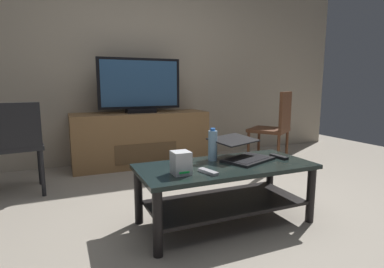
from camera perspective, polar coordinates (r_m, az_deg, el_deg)
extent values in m
plane|color=#9E9384|center=(2.34, 4.07, -16.27)|extent=(7.68, 7.68, 0.00)
cube|color=#B2A38C|center=(4.20, -9.99, 14.48)|extent=(6.40, 0.12, 2.80)
cube|color=black|center=(2.21, 6.31, -6.06)|extent=(1.27, 0.57, 0.03)
cube|color=black|center=(2.30, 6.19, -12.62)|extent=(1.11, 0.51, 0.02)
cylinder|color=black|center=(1.86, -6.46, -16.33)|extent=(0.06, 0.06, 0.41)
cylinder|color=black|center=(2.44, 21.37, -10.62)|extent=(0.06, 0.06, 0.41)
cylinder|color=black|center=(2.29, -10.01, -11.42)|extent=(0.06, 0.06, 0.41)
cylinder|color=black|center=(2.78, 14.40, -7.83)|extent=(0.06, 0.06, 0.41)
cube|color=olive|center=(3.91, -9.54, -0.85)|extent=(1.67, 0.52, 0.66)
cube|color=brown|center=(3.68, -8.50, -3.54)|extent=(0.75, 0.01, 0.23)
cube|color=black|center=(3.84, -9.61, 4.34)|extent=(0.36, 0.20, 0.05)
cube|color=black|center=(3.83, -9.75, 9.30)|extent=(1.02, 0.04, 0.61)
cube|color=#2D517A|center=(3.81, -9.66, 9.30)|extent=(0.95, 0.01, 0.55)
cube|color=#59331E|center=(3.98, 14.16, 0.73)|extent=(0.61, 0.61, 0.04)
cube|color=#59331E|center=(3.90, 17.10, 4.03)|extent=(0.36, 0.27, 0.49)
cylinder|color=#59331E|center=(4.26, 12.39, -1.79)|extent=(0.04, 0.04, 0.42)
cylinder|color=#59331E|center=(3.91, 10.51, -2.71)|extent=(0.04, 0.04, 0.42)
cylinder|color=#59331E|center=(4.15, 17.34, -2.28)|extent=(0.04, 0.04, 0.42)
cylinder|color=#59331E|center=(3.79, 15.87, -3.28)|extent=(0.04, 0.04, 0.42)
cube|color=black|center=(3.22, -30.11, -2.03)|extent=(0.49, 0.49, 0.04)
cube|color=black|center=(2.99, -30.42, 1.16)|extent=(0.42, 0.08, 0.41)
cylinder|color=black|center=(3.46, -26.64, -5.03)|extent=(0.04, 0.04, 0.43)
cylinder|color=black|center=(3.09, -26.22, -6.62)|extent=(0.04, 0.04, 0.43)
cube|color=black|center=(2.34, 10.45, -4.71)|extent=(0.44, 0.37, 0.02)
cube|color=black|center=(2.34, 10.46, -4.47)|extent=(0.37, 0.30, 0.00)
cube|color=black|center=(2.39, 7.80, -1.06)|extent=(0.44, 0.37, 0.04)
cube|color=teal|center=(2.39, 7.87, -1.09)|extent=(0.39, 0.33, 0.03)
cube|color=silver|center=(1.95, -2.10, -5.42)|extent=(0.11, 0.12, 0.15)
cube|color=#19D84C|center=(1.91, -1.43, -7.25)|extent=(0.07, 0.00, 0.01)
cylinder|color=#99C6E5|center=(2.29, 3.90, -2.19)|extent=(0.07, 0.07, 0.23)
cylinder|color=blue|center=(2.27, 3.93, 0.86)|extent=(0.04, 0.04, 0.02)
cube|color=black|center=(2.23, -1.35, -5.32)|extent=(0.14, 0.15, 0.01)
cube|color=#99999E|center=(1.98, 3.05, -7.08)|extent=(0.08, 0.17, 0.02)
cube|color=black|center=(2.48, 15.97, -4.11)|extent=(0.07, 0.16, 0.02)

